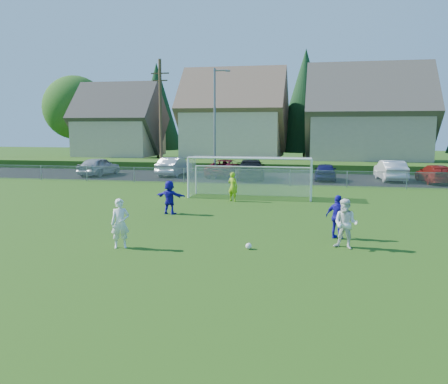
{
  "coord_description": "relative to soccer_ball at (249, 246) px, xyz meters",
  "views": [
    {
      "loc": [
        4.2,
        -12.36,
        4.25
      ],
      "look_at": [
        0.0,
        8.0,
        1.4
      ],
      "focal_mm": 38.0,
      "sensor_mm": 36.0,
      "label": 1
    }
  ],
  "objects": [
    {
      "name": "player_white_a",
      "position": [
        -4.48,
        -0.72,
        0.77
      ],
      "size": [
        0.76,
        0.65,
        1.76
      ],
      "primitive_type": "imported",
      "rotation": [
        0.0,
        0.0,
        0.43
      ],
      "color": "white",
      "rests_on": "ground"
    },
    {
      "name": "chainlink_fence",
      "position": [
        -1.77,
        18.31,
        0.52
      ],
      "size": [
        52.06,
        0.06,
        1.2
      ],
      "color": "gray",
      "rests_on": "ground"
    },
    {
      "name": "ground",
      "position": [
        -1.77,
        -3.69,
        -0.11
      ],
      "size": [
        160.0,
        160.0,
        0.0
      ],
      "primitive_type": "plane",
      "color": "#193D0C",
      "rests_on": "ground"
    },
    {
      "name": "car_g",
      "position": [
        10.97,
        22.58,
        0.59
      ],
      "size": [
        2.35,
        4.97,
        1.4
      ],
      "primitive_type": "imported",
      "rotation": [
        0.0,
        0.0,
        3.22
      ],
      "color": "maroon",
      "rests_on": "ground"
    },
    {
      "name": "car_b",
      "position": [
        -10.31,
        23.95,
        0.7
      ],
      "size": [
        2.0,
        4.99,
        1.61
      ],
      "primitive_type": "imported",
      "rotation": [
        0.0,
        0.0,
        3.08
      ],
      "color": "silver",
      "rests_on": "ground"
    },
    {
      "name": "car_a",
      "position": [
        -16.89,
        22.68,
        0.7
      ],
      "size": [
        2.36,
        4.93,
        1.62
      ],
      "primitive_type": "imported",
      "rotation": [
        0.0,
        0.0,
        3.05
      ],
      "color": "#A2A5A9",
      "rests_on": "ground"
    },
    {
      "name": "grass_embankment",
      "position": [
        -1.77,
        31.31,
        0.29
      ],
      "size": [
        70.0,
        6.0,
        0.8
      ],
      "primitive_type": "cube",
      "color": "#1E420F",
      "rests_on": "ground"
    },
    {
      "name": "utility_pole",
      "position": [
        -11.27,
        23.31,
        5.04
      ],
      "size": [
        1.6,
        0.26,
        10.0
      ],
      "color": "#473321",
      "rests_on": "ground"
    },
    {
      "name": "tree_row",
      "position": [
        -0.73,
        45.05,
        6.8
      ],
      "size": [
        65.98,
        12.36,
        13.8
      ],
      "color": "#382616",
      "rests_on": "ground"
    },
    {
      "name": "car_d",
      "position": [
        -3.28,
        22.55,
        0.71
      ],
      "size": [
        2.97,
        5.89,
        1.64
      ],
      "primitive_type": "imported",
      "rotation": [
        0.0,
        0.0,
        3.26
      ],
      "color": "black",
      "rests_on": "ground"
    },
    {
      "name": "streetlight",
      "position": [
        -6.22,
        22.31,
        4.73
      ],
      "size": [
        1.38,
        0.18,
        9.0
      ],
      "color": "slate",
      "rests_on": "ground"
    },
    {
      "name": "houses_row",
      "position": [
        0.2,
        38.77,
        7.22
      ],
      "size": [
        53.9,
        11.45,
        13.27
      ],
      "color": "tan",
      "rests_on": "ground"
    },
    {
      "name": "car_e",
      "position": [
        2.75,
        22.73,
        0.6
      ],
      "size": [
        1.68,
        4.16,
        1.41
      ],
      "primitive_type": "imported",
      "rotation": [
        0.0,
        0.0,
        3.14
      ],
      "color": "#141448",
      "rests_on": "ground"
    },
    {
      "name": "goalkeeper",
      "position": [
        -2.55,
        10.6,
        0.74
      ],
      "size": [
        0.72,
        0.61,
        1.69
      ],
      "primitive_type": "imported",
      "rotation": [
        0.0,
        0.0,
        2.76
      ],
      "color": "#94CA17",
      "rests_on": "ground"
    },
    {
      "name": "asphalt_lot",
      "position": [
        -1.77,
        23.81,
        -0.1
      ],
      "size": [
        60.0,
        60.0,
        0.0
      ],
      "primitive_type": "plane",
      "color": "black",
      "rests_on": "ground"
    },
    {
      "name": "player_blue_b",
      "position": [
        -4.85,
        5.97,
        0.72
      ],
      "size": [
        1.6,
        0.75,
        1.66
      ],
      "primitive_type": "imported",
      "rotation": [
        0.0,
        0.0,
        2.97
      ],
      "color": "#1B12A8",
      "rests_on": "ground"
    },
    {
      "name": "soccer_goal",
      "position": [
        -1.77,
        12.36,
        1.52
      ],
      "size": [
        7.42,
        1.9,
        2.5
      ],
      "color": "white",
      "rests_on": "ground"
    },
    {
      "name": "player_blue_a",
      "position": [
        3.1,
        2.27,
        0.73
      ],
      "size": [
        1.07,
        0.82,
        1.69
      ],
      "primitive_type": "imported",
      "rotation": [
        0.0,
        0.0,
        2.66
      ],
      "color": "#1B12A8",
      "rests_on": "ground"
    },
    {
      "name": "car_c",
      "position": [
        -5.57,
        23.79,
        0.64
      ],
      "size": [
        3.0,
        5.63,
        1.5
      ],
      "primitive_type": "imported",
      "rotation": [
        0.0,
        0.0,
        3.05
      ],
      "color": "maroon",
      "rests_on": "ground"
    },
    {
      "name": "player_white_b",
      "position": [
        3.32,
        0.78,
        0.78
      ],
      "size": [
        1.04,
        0.93,
        1.77
      ],
      "primitive_type": "imported",
      "rotation": [
        0.0,
        0.0,
        -0.35
      ],
      "color": "white",
      "rests_on": "ground"
    },
    {
      "name": "soccer_ball",
      "position": [
        0.0,
        0.0,
        0.0
      ],
      "size": [
        0.22,
        0.22,
        0.22
      ],
      "primitive_type": "sphere",
      "color": "white",
      "rests_on": "ground"
    },
    {
      "name": "car_f",
      "position": [
        7.86,
        23.65,
        0.71
      ],
      "size": [
        2.16,
        5.09,
        1.63
      ],
      "primitive_type": "imported",
      "rotation": [
        0.0,
        0.0,
        3.23
      ],
      "color": "silver",
      "rests_on": "ground"
    }
  ]
}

